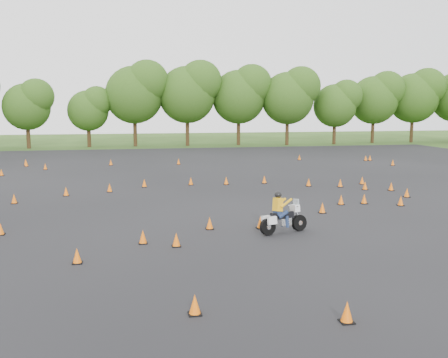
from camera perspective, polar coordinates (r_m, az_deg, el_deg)
ground at (r=20.45m, az=2.18°, el=-4.91°), size 140.00×140.00×0.00m
asphalt_pad at (r=26.20m, az=-0.85°, el=-1.97°), size 62.00×62.00×0.00m
treeline at (r=55.27m, az=-2.97°, el=8.23°), size 86.46×32.72×10.58m
traffic_cones at (r=25.61m, az=-0.37°, el=-1.70°), size 35.98×33.03×0.45m
rider_yellow at (r=18.59m, az=6.92°, el=-3.82°), size 2.11×1.19×1.56m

